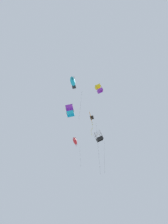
{
  "coord_description": "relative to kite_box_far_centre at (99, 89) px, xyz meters",
  "views": [
    {
      "loc": [
        0.2,
        -40.92,
        20.37
      ],
      "look_at": [
        -0.19,
        -0.14,
        39.3
      ],
      "focal_mm": 39.59,
      "sensor_mm": 36.0,
      "label": 1
    }
  ],
  "objects": [
    {
      "name": "kite_box_near_right",
      "position": [
        -5.72,
        2.64,
        -3.46
      ],
      "size": [
        1.86,
        1.52,
        2.4
      ],
      "rotation": [
        0.18,
        0.0,
        4.65
      ],
      "color": "purple"
    },
    {
      "name": "kite_delta_upper_right",
      "position": [
        -1.74,
        -5.71,
        -8.55
      ],
      "size": [
        1.55,
        2.24,
        9.86
      ],
      "rotation": [
        0.24,
        0.0,
        4.62
      ],
      "color": "orange"
    },
    {
      "name": "kite_fish_mid_left",
      "position": [
        -4.93,
        -3.23,
        -0.33
      ],
      "size": [
        2.34,
        2.33,
        9.17
      ],
      "rotation": [
        0.22,
        0.0,
        4.71
      ],
      "color": "#1EB2C6"
    },
    {
      "name": "kite_box_low_drifter",
      "position": [
        -0.35,
        -0.47,
        -9.98
      ],
      "size": [
        1.92,
        1.26,
        7.52
      ],
      "rotation": [
        0.44,
        0.0,
        4.78
      ],
      "color": "white"
    },
    {
      "name": "kite_fish_highest",
      "position": [
        -4.57,
        1.63,
        -10.11
      ],
      "size": [
        1.73,
        1.39,
        5.65
      ],
      "rotation": [
        0.35,
        0.0,
        4.58
      ],
      "color": "red"
    },
    {
      "name": "kite_box_far_centre",
      "position": [
        0.0,
        0.0,
        0.0
      ],
      "size": [
        1.62,
        1.07,
        1.82
      ],
      "rotation": [
        0.46,
        0.0,
        4.76
      ],
      "color": "yellow"
    }
  ]
}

